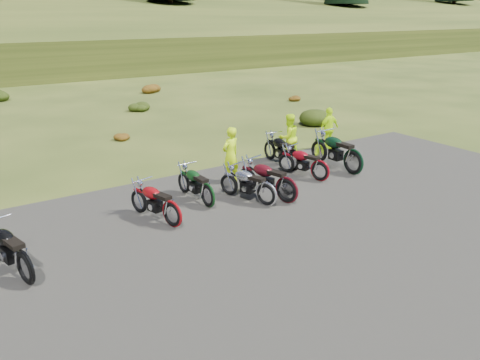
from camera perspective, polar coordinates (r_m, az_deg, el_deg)
ground at (r=12.05m, az=2.43°, el=-4.34°), size 300.00×300.00×0.00m
gravel_pad at (r=10.66m, az=8.76°, el=-7.97°), size 20.00×12.00×0.04m
shrub_4 at (r=19.66m, az=-14.41°, el=5.33°), size 0.77×0.77×0.45m
shrub_5 at (r=25.48m, az=-12.28°, el=8.88°), size 1.03×1.03×0.61m
shrub_6 at (r=31.39m, az=-10.93°, el=11.10°), size 1.30×1.30×0.77m
shrub_7 at (r=22.22m, az=9.29°, el=7.93°), size 1.56×1.56×0.92m
shrub_8 at (r=28.07m, az=6.38°, el=10.01°), size 0.77×0.77×0.45m
motorcycle_0 at (r=10.02m, az=-24.38°, el=-11.60°), size 1.16×2.11×1.05m
motorcycle_1 at (r=11.49m, az=-8.17°, el=-5.79°), size 1.14×2.01×1.00m
motorcycle_2 at (r=12.51m, az=-3.91°, el=-3.42°), size 0.72×1.91×0.98m
motorcycle_3 at (r=12.58m, az=3.20°, el=-3.27°), size 1.23×2.01×1.00m
motorcycle_4 at (r=12.82m, az=5.67°, el=-2.90°), size 1.24×2.20×1.10m
motorcycle_5 at (r=15.42m, az=6.44°, el=1.04°), size 0.81×2.10×1.08m
motorcycle_6 at (r=14.60m, az=9.65°, el=-0.22°), size 1.12×1.97×0.98m
motorcycle_7 at (r=15.41m, az=13.52°, el=0.58°), size 0.81×2.36×1.23m
person_middle at (r=14.01m, az=-1.16°, el=2.92°), size 0.71×0.55×1.72m
person_right_a at (r=16.28m, az=5.93°, el=5.08°), size 0.83×0.66×1.64m
person_right_b at (r=17.91m, az=10.76°, el=6.10°), size 0.95×0.43×1.59m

